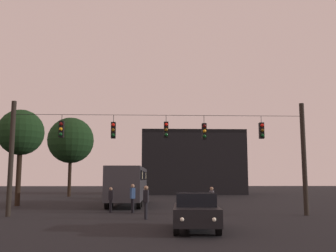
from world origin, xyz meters
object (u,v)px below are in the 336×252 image
city_bus (128,182)px  car_near_right (196,211)px  pedestrian_crossing_right (111,198)px  car_far_left (127,191)px  pedestrian_crossing_center (146,200)px  tree_behind_building (71,140)px  pedestrian_near_bus (212,199)px  pedestrian_crossing_left (133,196)px  tree_left_silhouette (21,133)px

city_bus → car_near_right: size_ratio=2.49×
car_near_right → pedestrian_crossing_right: pedestrian_crossing_right is taller
car_far_left → pedestrian_crossing_right: 16.78m
pedestrian_crossing_center → tree_behind_building: 28.97m
car_far_left → pedestrian_crossing_center: bearing=-83.6°
city_bus → pedestrian_crossing_right: size_ratio=7.02×
city_bus → pedestrian_crossing_right: 6.87m
pedestrian_crossing_center → pedestrian_crossing_right: bearing=118.2°
pedestrian_near_bus → tree_behind_building: tree_behind_building is taller
pedestrian_crossing_center → pedestrian_near_bus: size_ratio=1.07×
car_far_left → tree_behind_building: (-7.26, 5.62, 5.96)m
car_near_right → pedestrian_crossing_left: (-3.04, 8.41, 0.22)m
car_far_left → pedestrian_crossing_left: 17.21m
pedestrian_crossing_center → tree_behind_building: (-9.63, 26.70, 5.76)m
car_near_right → tree_left_silhouette: bearing=129.5°
city_bus → tree_behind_building: (-8.03, 15.65, 4.89)m
tree_left_silhouette → pedestrian_near_bus: bearing=-29.4°
city_bus → pedestrian_crossing_center: size_ratio=6.33×
pedestrian_crossing_center → tree_left_silhouette: bearing=134.2°
pedestrian_crossing_right → pedestrian_crossing_center: bearing=-61.8°
pedestrian_near_bus → tree_left_silhouette: (-14.15, 7.97, 4.85)m
city_bus → car_near_right: bearing=-76.5°
car_far_left → pedestrian_crossing_right: (0.06, -16.78, 0.09)m
car_far_left → pedestrian_crossing_center: pedestrian_crossing_center is taller
pedestrian_crossing_left → tree_left_silhouette: (-9.36, 6.62, 4.75)m
pedestrian_crossing_center → tree_left_silhouette: (-10.25, 10.55, 4.77)m
pedestrian_crossing_left → pedestrian_near_bus: bearing=-15.7°
city_bus → tree_left_silhouette: bearing=-176.7°
pedestrian_near_bus → city_bus: bearing=122.9°
pedestrian_crossing_right → tree_behind_building: tree_behind_building is taller
pedestrian_crossing_center → car_near_right: bearing=-64.5°
city_bus → pedestrian_near_bus: bearing=-57.1°
car_far_left → tree_behind_building: size_ratio=0.47×
car_far_left → tree_behind_building: bearing=142.3°
pedestrian_near_bus → tree_behind_building: bearing=119.3°
car_near_right → pedestrian_crossing_right: (-4.45, 8.77, 0.09)m
pedestrian_near_bus → tree_behind_building: size_ratio=0.17×
pedestrian_crossing_right → tree_left_silhouette: tree_left_silhouette is taller
pedestrian_crossing_left → pedestrian_crossing_center: bearing=-77.1°
car_far_left → car_near_right: bearing=-80.0°
car_far_left → pedestrian_crossing_left: bearing=-85.1°
city_bus → car_far_left: city_bus is taller
car_near_right → pedestrian_crossing_center: size_ratio=2.54×
pedestrian_crossing_left → tree_behind_building: tree_behind_building is taller
pedestrian_near_bus → tree_left_silhouette: bearing=150.6°
pedestrian_crossing_left → pedestrian_near_bus: pedestrian_crossing_left is taller
pedestrian_crossing_center → pedestrian_crossing_left: bearing=102.9°
pedestrian_near_bus → car_far_left: bearing=108.7°
car_near_right → tree_behind_building: size_ratio=0.46×
car_far_left → pedestrian_crossing_left: pedestrian_crossing_left is taller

